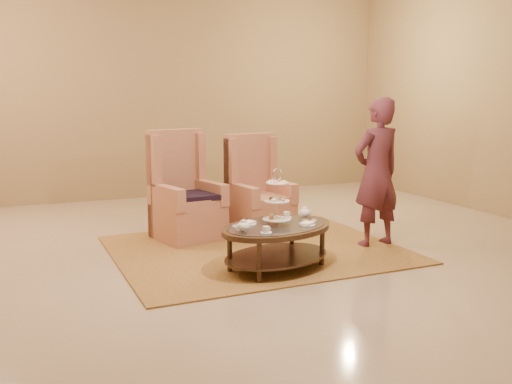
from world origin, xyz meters
name	(u,v)px	position (x,y,z in m)	size (l,w,h in m)	color
ground	(252,260)	(0.00, 0.00, 0.00)	(8.00, 8.00, 0.00)	tan
ceiling	(252,260)	(0.00, 0.00, 0.00)	(8.00, 8.00, 0.02)	beige
wall_back	(157,90)	(0.00, 4.00, 1.75)	(8.00, 0.04, 3.50)	#91794F
rug	(256,249)	(0.18, 0.32, 0.01)	(3.04, 2.55, 0.02)	#A47F3A
tea_table	(277,233)	(0.10, -0.40, 0.36)	(1.38, 1.14, 1.00)	black
armchair_left	(184,202)	(-0.39, 1.13, 0.43)	(0.84, 0.86, 1.28)	#B67355
armchair_right	(257,200)	(0.51, 1.06, 0.40)	(0.74, 0.76, 1.21)	#B67355
person	(377,173)	(1.48, -0.02, 0.83)	(0.64, 0.46, 1.65)	#52232C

